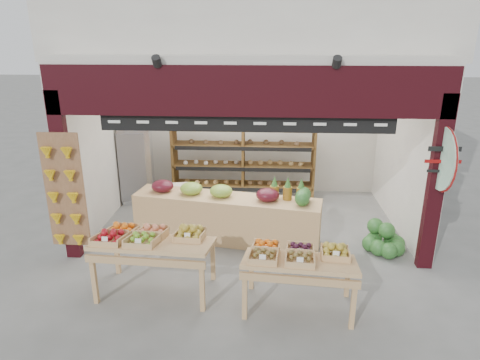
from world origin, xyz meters
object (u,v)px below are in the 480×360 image
display_table_right (295,257)px  watermelon_pile (384,241)px  mid_counter (226,216)px  refrigerator (137,164)px  back_shelving (243,150)px  display_table_left (147,239)px  cardboard_stack (189,204)px

display_table_right → watermelon_pile: 2.28m
mid_counter → watermelon_pile: bearing=-5.9°
display_table_right → refrigerator: bearing=130.7°
display_table_right → watermelon_pile: bearing=45.2°
refrigerator → mid_counter: size_ratio=0.50×
back_shelving → display_table_left: (-1.11, -3.50, -0.33)m
cardboard_stack → mid_counter: bearing=-51.1°
display_table_left → display_table_right: bearing=-7.6°
refrigerator → display_table_left: size_ratio=1.01×
display_table_left → display_table_right: display_table_left is taller
mid_counter → display_table_left: size_ratio=2.01×
display_table_left → back_shelving: bearing=72.4°
back_shelving → cardboard_stack: 1.61m
back_shelving → watermelon_pile: back_shelving is taller
refrigerator → display_table_right: refrigerator is taller
display_table_right → mid_counter: bearing=119.8°
display_table_left → watermelon_pile: size_ratio=2.29×
refrigerator → display_table_left: (1.12, -3.33, -0.04)m
mid_counter → display_table_left: mid_counter is taller
display_table_right → cardboard_stack: bearing=123.3°
mid_counter → display_table_right: size_ratio=2.17×
display_table_right → watermelon_pile: (1.57, 1.58, -0.52)m
refrigerator → watermelon_pile: 5.12m
mid_counter → display_table_right: 2.15m
back_shelving → watermelon_pile: (2.43, -2.19, -0.92)m
mid_counter → back_shelving: bearing=84.3°
cardboard_stack → display_table_right: 3.45m
back_shelving → watermelon_pile: 3.40m
back_shelving → mid_counter: 2.04m
cardboard_stack → watermelon_pile: (3.44, -1.28, -0.05)m
refrigerator → watermelon_pile: size_ratio=2.33×
display_table_left → watermelon_pile: (3.54, 1.31, -0.58)m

